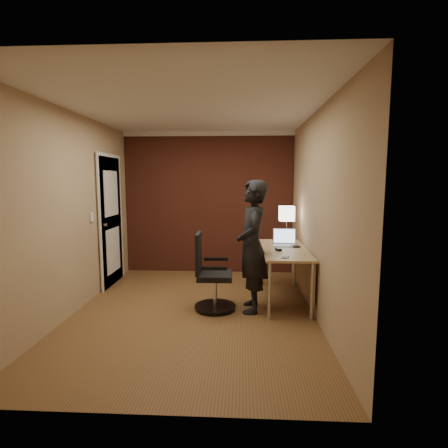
{
  "coord_description": "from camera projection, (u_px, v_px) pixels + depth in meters",
  "views": [
    {
      "loc": [
        0.6,
        -4.26,
        1.66
      ],
      "look_at": [
        0.35,
        0.55,
        1.05
      ],
      "focal_mm": 28.0,
      "sensor_mm": 36.0,
      "label": 1
    }
  ],
  "objects": [
    {
      "name": "wallet",
      "position": [
        296.0,
        246.0,
        4.85
      ],
      "size": [
        0.12,
        0.13,
        0.02
      ],
      "primitive_type": "cube",
      "rotation": [
        0.0,
        0.0,
        0.35
      ],
      "color": "black",
      "rests_on": "desk"
    },
    {
      "name": "office_chair",
      "position": [
        210.0,
        277.0,
        4.46
      ],
      "size": [
        0.53,
        0.54,
        0.97
      ],
      "color": "black",
      "rests_on": "ground"
    },
    {
      "name": "desk",
      "position": [
        289.0,
        258.0,
        4.78
      ],
      "size": [
        0.6,
        1.5,
        0.73
      ],
      "color": "tan",
      "rests_on": "ground"
    },
    {
      "name": "room",
      "position": [
        190.0,
        197.0,
        5.83
      ],
      "size": [
        4.0,
        4.0,
        4.0
      ],
      "color": "brown",
      "rests_on": "ground"
    },
    {
      "name": "person",
      "position": [
        252.0,
        246.0,
        4.38
      ],
      "size": [
        0.41,
        0.61,
        1.66
      ],
      "primitive_type": "imported",
      "rotation": [
        0.0,
        0.0,
        -1.55
      ],
      "color": "black",
      "rests_on": "ground"
    },
    {
      "name": "desk_lamp",
      "position": [
        287.0,
        214.0,
        5.28
      ],
      "size": [
        0.22,
        0.22,
        0.54
      ],
      "color": "silver",
      "rests_on": "desk"
    },
    {
      "name": "phone",
      "position": [
        286.0,
        257.0,
        4.21
      ],
      "size": [
        0.1,
        0.13,
        0.01
      ],
      "primitive_type": "cube",
      "rotation": [
        0.0,
        0.0,
        -0.4
      ],
      "color": "black",
      "rests_on": "desk"
    },
    {
      "name": "laptop",
      "position": [
        285.0,
        241.0,
        5.01
      ],
      "size": [
        0.34,
        0.27,
        0.23
      ],
      "color": "silver",
      "rests_on": "desk"
    },
    {
      "name": "mouse",
      "position": [
        278.0,
        249.0,
        4.62
      ],
      "size": [
        0.09,
        0.11,
        0.03
      ],
      "primitive_type": "cube",
      "rotation": [
        0.0,
        0.0,
        0.29
      ],
      "color": "black",
      "rests_on": "desk"
    }
  ]
}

